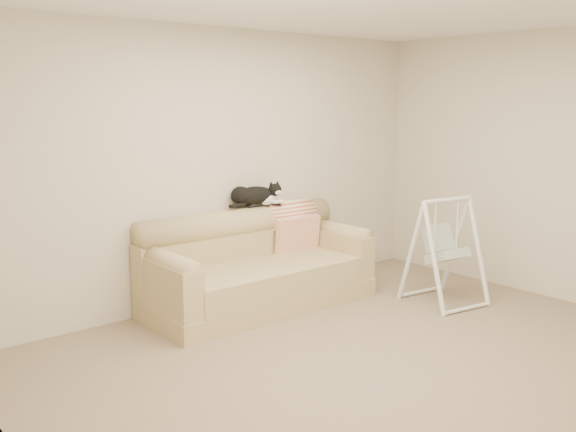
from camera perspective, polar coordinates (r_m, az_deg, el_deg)
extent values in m
plane|color=#7D6A52|center=(5.03, 7.60, -12.42)|extent=(5.00, 5.00, 0.00)
cube|color=beige|center=(6.20, -5.81, 4.38)|extent=(5.00, 0.04, 2.60)
cube|color=beige|center=(3.32, -22.62, -1.48)|extent=(0.04, 4.00, 2.60)
cube|color=beige|center=(6.73, 22.55, 4.11)|extent=(0.04, 4.00, 2.60)
cube|color=white|center=(4.69, 8.38, 18.25)|extent=(5.00, 4.00, 0.02)
cube|color=tan|center=(6.12, -2.42, -7.24)|extent=(2.20, 0.90, 0.18)
cube|color=tan|center=(5.98, -1.80, -5.57)|extent=(1.80, 0.68, 0.24)
cube|color=tan|center=(6.29, -4.32, -3.56)|extent=(2.20, 0.22, 0.50)
cylinder|color=tan|center=(6.22, -4.36, -0.63)|extent=(2.16, 0.28, 0.28)
cube|color=tan|center=(5.52, -10.71, -6.13)|extent=(0.20, 0.88, 0.42)
cylinder|color=tan|center=(5.46, -10.78, -4.01)|extent=(0.18, 0.84, 0.18)
cube|color=tan|center=(6.66, 4.37, -3.13)|extent=(0.20, 0.88, 0.42)
cylinder|color=tan|center=(6.62, 4.39, -1.36)|extent=(0.18, 0.84, 0.18)
cube|color=black|center=(6.30, -2.96, 0.91)|extent=(0.18, 0.05, 0.02)
cube|color=gray|center=(6.30, -2.96, 1.04)|extent=(0.10, 0.04, 0.01)
cube|color=black|center=(6.37, -1.43, 1.01)|extent=(0.17, 0.13, 0.02)
ellipsoid|color=black|center=(6.30, -2.98, 1.83)|extent=(0.45, 0.26, 0.18)
ellipsoid|color=black|center=(6.24, -4.23, 1.83)|extent=(0.22, 0.21, 0.18)
ellipsoid|color=white|center=(6.33, -1.92, 1.54)|extent=(0.18, 0.13, 0.12)
ellipsoid|color=black|center=(6.36, -1.17, 2.35)|extent=(0.15, 0.15, 0.12)
ellipsoid|color=white|center=(6.32, -0.89, 2.13)|extent=(0.08, 0.07, 0.05)
sphere|color=#BF7272|center=(6.30, -0.78, 2.10)|extent=(0.01, 0.01, 0.01)
cone|color=black|center=(6.34, -1.51, 2.89)|extent=(0.06, 0.07, 0.06)
cone|color=black|center=(6.38, -0.95, 2.93)|extent=(0.07, 0.08, 0.06)
sphere|color=gold|center=(6.30, -1.13, 2.36)|extent=(0.02, 0.02, 0.02)
sphere|color=gold|center=(6.32, -0.77, 2.39)|extent=(0.02, 0.02, 0.02)
ellipsoid|color=white|center=(6.33, -1.19, 1.28)|extent=(0.09, 0.11, 0.04)
ellipsoid|color=white|center=(6.36, -0.73, 1.32)|extent=(0.09, 0.11, 0.04)
cylinder|color=black|center=(6.16, -4.43, 0.97)|extent=(0.24, 0.08, 0.04)
cylinder|color=#CF5529|center=(6.58, -0.08, 0.00)|extent=(0.54, 0.33, 0.33)
cube|color=#CF5529|center=(6.49, 0.88, -1.94)|extent=(0.54, 0.09, 0.42)
cylinder|color=white|center=(6.02, 12.85, -3.74)|extent=(0.10, 0.36, 1.01)
cylinder|color=white|center=(6.24, 10.89, -3.17)|extent=(0.10, 0.36, 1.01)
cylinder|color=white|center=(6.43, 16.60, -3.03)|extent=(0.10, 0.36, 1.01)
cylinder|color=white|center=(6.63, 14.63, -2.52)|extent=(0.10, 0.36, 1.01)
cylinder|color=white|center=(6.23, 13.98, 1.38)|extent=(0.58, 0.13, 0.04)
cylinder|color=white|center=(6.25, 15.61, -7.92)|extent=(0.58, 0.12, 0.04)
cylinder|color=white|center=(6.67, 11.73, -6.59)|extent=(0.58, 0.12, 0.04)
cube|color=white|center=(6.31, 13.98, -3.45)|extent=(0.38, 0.35, 0.19)
cube|color=white|center=(6.37, 13.20, -1.86)|extent=(0.35, 0.20, 0.27)
cylinder|color=white|center=(6.17, 12.93, -0.91)|extent=(0.02, 0.02, 0.48)
cylinder|color=white|center=(6.37, 14.81, -0.65)|extent=(0.02, 0.02, 0.48)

